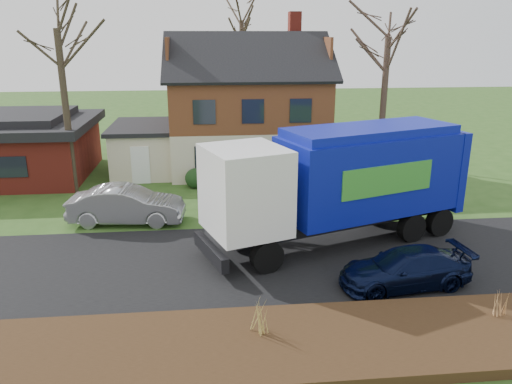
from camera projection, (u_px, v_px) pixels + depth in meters
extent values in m
plane|color=#2B4E1A|center=(225.00, 264.00, 18.07)|extent=(120.00, 120.00, 0.00)
cube|color=black|center=(225.00, 264.00, 18.07)|extent=(80.00, 7.00, 0.02)
cube|color=black|center=(233.00, 348.00, 13.00)|extent=(80.00, 3.50, 0.30)
cube|color=beige|center=(247.00, 145.00, 31.13)|extent=(9.00, 7.50, 2.70)
cube|color=#562718|center=(247.00, 101.00, 30.30)|extent=(9.00, 7.50, 2.80)
cube|color=maroon|center=(295.00, 25.00, 30.22)|extent=(0.70, 0.90, 1.60)
cube|color=beige|center=(146.00, 150.00, 30.08)|extent=(3.50, 5.50, 2.60)
cube|color=black|center=(144.00, 126.00, 29.65)|extent=(3.90, 5.90, 0.24)
cube|color=maroon|center=(8.00, 153.00, 28.83)|extent=(9.00, 7.50, 2.80)
cube|color=black|center=(3.00, 125.00, 28.34)|extent=(9.80, 8.20, 0.50)
cube|color=black|center=(2.00, 117.00, 28.20)|extent=(7.00, 6.00, 0.40)
cylinder|color=black|center=(267.00, 256.00, 17.30)|extent=(1.24, 0.76, 1.17)
cylinder|color=black|center=(240.00, 233.00, 19.35)|extent=(1.24, 0.76, 1.17)
cylinder|color=black|center=(411.00, 227.00, 19.90)|extent=(1.24, 0.76, 1.17)
cylinder|color=black|center=(374.00, 209.00, 21.95)|extent=(1.24, 0.76, 1.17)
cylinder|color=black|center=(439.00, 222.00, 20.50)|extent=(1.24, 0.76, 1.17)
cylinder|color=black|center=(400.00, 205.00, 22.54)|extent=(1.24, 0.76, 1.17)
cube|color=black|center=(343.00, 219.00, 19.81)|extent=(9.61, 4.50, 0.40)
cube|color=white|center=(245.00, 190.00, 17.57)|extent=(3.39, 3.52, 3.05)
cube|color=black|center=(212.00, 190.00, 17.01)|extent=(0.91, 2.37, 1.02)
cube|color=black|center=(211.00, 251.00, 17.65)|extent=(1.20, 2.76, 0.51)
cube|color=#0C1691|center=(368.00, 173.00, 19.71)|extent=(7.65, 5.02, 3.05)
cube|color=#0C1691|center=(371.00, 131.00, 19.20)|extent=(7.22, 4.59, 0.34)
cube|color=#0C1691|center=(438.00, 166.00, 21.23)|extent=(1.33, 2.85, 3.27)
cube|color=#358F2F|center=(388.00, 180.00, 18.37)|extent=(3.85, 1.39, 1.13)
cube|color=#358F2F|center=(343.00, 163.00, 20.85)|extent=(3.85, 1.39, 1.13)
imported|color=#989B9F|center=(127.00, 205.00, 21.82)|extent=(5.09, 2.15, 1.64)
imported|color=black|center=(405.00, 268.00, 16.33)|extent=(4.52, 2.24, 1.26)
cylinder|color=#3A3023|center=(66.00, 114.00, 25.18)|extent=(0.34, 0.34, 8.24)
cylinder|color=#443229|center=(383.00, 109.00, 28.24)|extent=(0.36, 0.36, 7.82)
cylinder|color=#423428|center=(242.00, 84.00, 36.79)|extent=(0.34, 0.34, 8.91)
cone|color=tan|center=(260.00, 316.00, 13.26)|extent=(0.04, 0.04, 0.97)
cone|color=tan|center=(254.00, 317.00, 13.25)|extent=(0.04, 0.04, 0.97)
cone|color=tan|center=(266.00, 316.00, 13.28)|extent=(0.04, 0.04, 0.97)
cone|color=tan|center=(259.00, 314.00, 13.38)|extent=(0.04, 0.04, 0.97)
cone|color=tan|center=(260.00, 319.00, 13.14)|extent=(0.04, 0.04, 0.97)
cone|color=tan|center=(500.00, 304.00, 14.10)|extent=(0.04, 0.04, 0.75)
cone|color=tan|center=(496.00, 304.00, 14.09)|extent=(0.04, 0.04, 0.75)
cone|color=tan|center=(504.00, 303.00, 14.12)|extent=(0.04, 0.04, 0.75)
cone|color=tan|center=(498.00, 302.00, 14.20)|extent=(0.04, 0.04, 0.75)
cone|color=tan|center=(502.00, 306.00, 14.00)|extent=(0.04, 0.04, 0.75)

